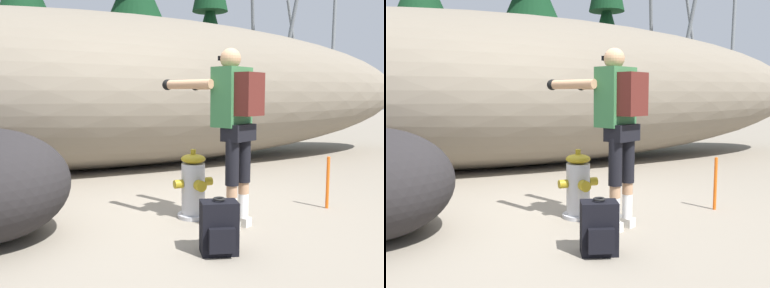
{
  "view_description": "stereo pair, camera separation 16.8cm",
  "coord_description": "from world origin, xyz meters",
  "views": [
    {
      "loc": [
        -1.58,
        -4.01,
        1.3
      ],
      "look_at": [
        0.33,
        0.23,
        0.75
      ],
      "focal_mm": 39.01,
      "sensor_mm": 36.0,
      "label": 1
    },
    {
      "loc": [
        -1.42,
        -4.07,
        1.3
      ],
      "look_at": [
        0.33,
        0.23,
        0.75
      ],
      "focal_mm": 39.01,
      "sensor_mm": 36.0,
      "label": 2
    }
  ],
  "objects": [
    {
      "name": "ground_plane",
      "position": [
        0.0,
        0.0,
        -0.02
      ],
      "size": [
        56.0,
        56.0,
        0.04
      ],
      "primitive_type": "cube",
      "color": "gray"
    },
    {
      "name": "dirt_embankment",
      "position": [
        0.0,
        3.45,
        1.36
      ],
      "size": [
        14.08,
        3.2,
        2.72
      ],
      "primitive_type": "ellipsoid",
      "color": "#756B5B",
      "rests_on": "ground_plane"
    },
    {
      "name": "fire_hydrant",
      "position": [
        0.21,
        -0.07,
        0.33
      ],
      "size": [
        0.43,
        0.38,
        0.73
      ],
      "color": "#B2B2B7",
      "rests_on": "ground_plane"
    },
    {
      "name": "utility_worker",
      "position": [
        0.42,
        -0.51,
        1.11
      ],
      "size": [
        0.77,
        1.04,
        1.74
      ],
      "rotation": [
        0.0,
        0.0,
        2.01
      ],
      "color": "beige",
      "rests_on": "ground_plane"
    },
    {
      "name": "spare_backpack",
      "position": [
        -0.02,
        -1.09,
        0.22
      ],
      "size": [
        0.35,
        0.34,
        0.47
      ],
      "rotation": [
        0.0,
        0.0,
        4.42
      ],
      "color": "black",
      "rests_on": "ground_plane"
    },
    {
      "name": "pine_tree_left",
      "position": [
        -0.97,
        8.5,
        2.9
      ],
      "size": [
        2.43,
        2.43,
        5.1
      ],
      "color": "#47331E",
      "rests_on": "ground_plane"
    },
    {
      "name": "pine_tree_right",
      "position": [
        4.99,
        9.07,
        3.63
      ],
      "size": [
        1.87,
        1.87,
        6.95
      ],
      "color": "#47331E",
      "rests_on": "ground_plane"
    },
    {
      "name": "survey_stake",
      "position": [
        1.77,
        -0.37,
        0.3
      ],
      "size": [
        0.04,
        0.04,
        0.6
      ],
      "primitive_type": "cylinder",
      "color": "#E55914",
      "rests_on": "ground_plane"
    }
  ]
}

